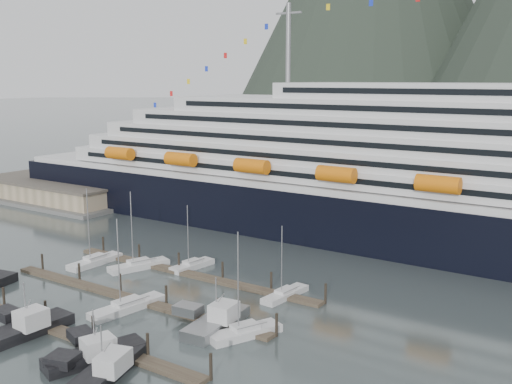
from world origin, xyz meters
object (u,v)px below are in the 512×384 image
Objects in this scene: trawler_b at (26,327)px; trawler_e at (215,321)px; warehouse at (53,193)px; sailboat_e at (139,266)px; cruise_ship at (480,187)px; sailboat_g at (285,295)px; sailboat_h at (245,333)px; sailboat_b at (95,262)px; sailboat_f at (192,266)px; trawler_d at (95,353)px; trawler_c at (102,371)px; sailboat_d at (128,307)px.

trawler_e is at bearing -48.03° from trawler_b.
warehouse is 64.33m from sailboat_e.
sailboat_g is at bearing -113.74° from cruise_ship.
warehouse is 96.50m from sailboat_h.
sailboat_f is at bearing -62.97° from sailboat_b.
sailboat_e reaches higher than trawler_d.
sailboat_b is 1.04× the size of trawler_c.
sailboat_b is 1.22× the size of sailboat_f.
sailboat_b is at bearing 34.95° from trawler_b.
sailboat_b is 1.23× the size of sailboat_g.
trawler_d is at bearing 170.69° from sailboat_g.
sailboat_d reaches higher than sailboat_g.
sailboat_e is 1.03× the size of trawler_c.
sailboat_f reaches higher than trawler_c.
sailboat_f is at bearing 21.47° from sailboat_d.
trawler_b is at bearing 65.43° from trawler_c.
sailboat_b is (-52.02, -43.34, -11.62)m from cruise_ship.
warehouse is 81.37m from sailboat_d.
sailboat_d is 18.32m from sailboat_e.
sailboat_g is at bearing -13.48° from trawler_e.
sailboat_b is 22.83m from sailboat_d.
warehouse is 84.83m from trawler_b.
trawler_e is (33.14, -9.51, 0.50)m from sailboat_b.
sailboat_e is at bearing 131.99° from sailboat_f.
trawler_e is (-18.88, -52.85, -11.11)m from cruise_ship.
sailboat_f reaches higher than sailboat_g.
sailboat_e is 1.16× the size of trawler_d.
cruise_ship is 15.61× the size of sailboat_d.
trawler_c is 1.14× the size of trawler_e.
sailboat_g is 0.81× the size of sailboat_h.
cruise_ship is 18.67× the size of sailboat_f.
trawler_c is at bearing -134.12° from sailboat_d.
sailboat_b is at bearing 102.83° from sailboat_g.
cruise_ship is at bearing -49.64° from sailboat_b.
trawler_b is (7.07, -26.56, 0.51)m from sailboat_e.
sailboat_g is at bearing -82.00° from sailboat_b.
sailboat_g is at bearing -31.73° from trawler_b.
cruise_ship is at bearing -25.63° from trawler_b.
trawler_b reaches higher than trawler_d.
sailboat_b reaches higher than sailboat_d.
cruise_ship is at bearing -39.10° from sailboat_f.
trawler_e is at bearing 113.12° from sailboat_h.
trawler_c is at bearing -129.89° from sailboat_b.
sailboat_g is at bearing 35.75° from sailboat_h.
sailboat_b is 1.19× the size of trawler_b.
sailboat_f is 1.01× the size of sailboat_g.
sailboat_f is at bearing 2.85° from trawler_b.
sailboat_b is 1.02× the size of sailboat_d.
sailboat_h is at bearing -24.51° from warehouse.
trawler_e is (83.14, -39.91, -1.32)m from warehouse.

